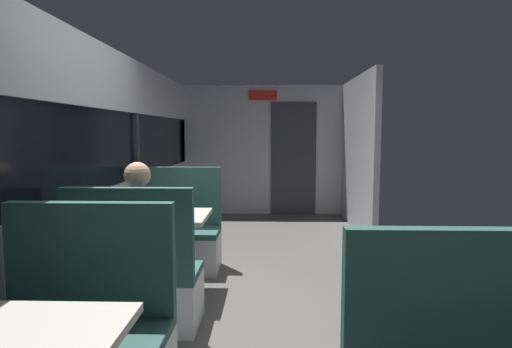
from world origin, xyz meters
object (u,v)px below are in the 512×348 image
dining_table_mid_window (159,225)px  bench_mid_window_facing_entry (176,239)px  seated_passenger (138,256)px  bench_mid_window_facing_end (136,285)px

dining_table_mid_window → bench_mid_window_facing_entry: size_ratio=0.82×
dining_table_mid_window → seated_passenger: (0.00, -0.63, -0.10)m
bench_mid_window_facing_end → dining_table_mid_window: bearing=90.0°
bench_mid_window_facing_end → bench_mid_window_facing_entry: bearing=90.0°
dining_table_mid_window → seated_passenger: size_ratio=0.71×
seated_passenger → dining_table_mid_window: bearing=90.0°
dining_table_mid_window → bench_mid_window_facing_entry: (0.00, 0.70, -0.31)m
bench_mid_window_facing_end → bench_mid_window_facing_entry: size_ratio=1.00×
seated_passenger → bench_mid_window_facing_entry: bearing=90.0°
bench_mid_window_facing_end → bench_mid_window_facing_entry: 1.40m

